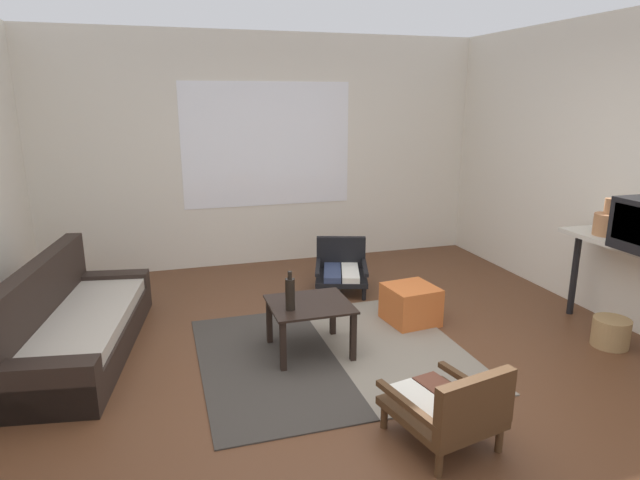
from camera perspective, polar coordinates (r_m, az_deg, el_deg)
The scene contains 12 objects.
ground_plane at distance 4.06m, azimuth 3.68°, elevation -14.26°, with size 7.80×7.80×0.00m, color #56331E.
far_wall_with_window at distance 6.53m, azimuth -5.65°, elevation 9.32°, with size 5.60×0.13×2.70m.
side_wall_right at distance 5.38m, azimuth 30.48°, elevation 6.15°, with size 0.12×6.60×2.70m, color silver.
area_rug at distance 4.37m, azimuth 1.35°, elevation -11.92°, with size 2.06×1.92×0.01m.
couch at distance 4.71m, azimuth -24.63°, elevation -8.30°, with size 1.03×2.06×0.75m.
coffee_table at distance 4.27m, azimuth -1.11°, elevation -7.63°, with size 0.63×0.58×0.42m.
armchair_by_window at distance 5.71m, azimuth 2.26°, elevation -2.97°, with size 0.69×0.75×0.52m.
armchair_striped_foreground at distance 3.32m, azimuth 13.56°, elevation -16.81°, with size 0.64×0.69×0.53m.
ottoman_orange at distance 4.95m, azimuth 9.57°, elevation -6.74°, with size 0.42×0.42×0.34m, color #D1662D.
clay_vase at distance 5.19m, azimuth 28.10°, elevation 1.61°, with size 0.21×0.21×0.32m.
glass_bottle at distance 4.08m, azimuth -3.18°, elevation -5.68°, with size 0.07×0.07×0.31m.
wicker_basket at distance 5.05m, azimuth 28.42°, elevation -8.60°, with size 0.29×0.29×0.24m, color #9E7A4C.
Camera 1 is at (-1.27, -3.31, 1.98)m, focal length 30.23 mm.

